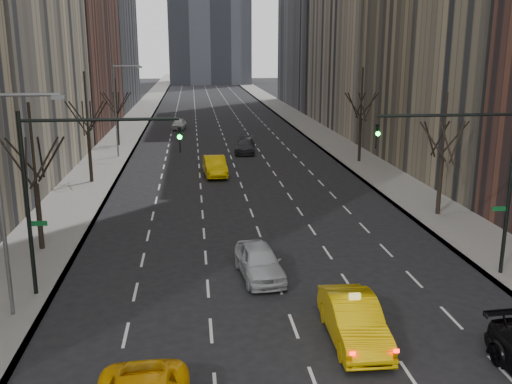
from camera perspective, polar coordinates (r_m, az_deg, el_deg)
name	(u,v)px	position (r m, az deg, el deg)	size (l,w,h in m)	color
sidewalk_left	(132,125)	(83.28, -12.26, 6.59)	(4.50, 320.00, 0.15)	slate
sidewalk_right	(302,122)	(84.37, 4.65, 6.96)	(4.50, 320.00, 0.15)	slate
tree_lw_b	(36,184)	(32.03, -21.14, 0.77)	(3.36, 3.50, 7.82)	black
tree_lw_c	(88,134)	(47.36, -16.42, 5.62)	(3.36, 3.50, 8.74)	black
tree_lw_d	(117,114)	(65.08, -13.74, 7.56)	(3.36, 3.50, 7.36)	black
tree_rw_b	(442,160)	(38.25, 18.08, 3.08)	(3.36, 3.50, 7.82)	black
tree_rw_c	(361,120)	(54.89, 10.43, 7.06)	(3.36, 3.50, 8.74)	black
traffic_mast_left	(66,174)	(25.28, -18.48, 1.72)	(6.69, 0.39, 8.00)	black
traffic_mast_right	(477,164)	(27.85, 21.27, 2.58)	(6.69, 0.39, 8.00)	black
streetlight_near	(8,183)	(23.81, -23.55, 0.85)	(2.83, 0.22, 9.00)	slate
streetlight_far	(119,101)	(57.83, -13.55, 8.83)	(2.83, 0.22, 9.00)	slate
taxi_sedan	(354,320)	(21.98, 9.75, -12.49)	(1.77, 5.07, 1.67)	#E6B304
silver_sedan_ahead	(259,261)	(27.27, 0.34, -6.96)	(1.86, 4.62, 1.57)	#AFB2B8
far_taxi	(215,166)	(48.95, -4.14, 2.61)	(1.76, 5.05, 1.67)	yellow
far_suv_grey	(245,146)	(59.71, -1.10, 4.66)	(2.08, 5.12, 1.48)	#2A2A2F
far_car_white	(179,124)	(78.05, -7.73, 6.77)	(1.70, 4.23, 1.44)	silver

